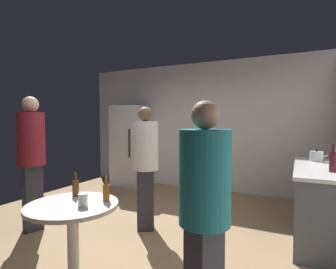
{
  "coord_description": "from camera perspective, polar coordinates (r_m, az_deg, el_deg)",
  "views": [
    {
      "loc": [
        2.02,
        -2.86,
        1.47
      ],
      "look_at": [
        0.29,
        0.62,
        1.27
      ],
      "focal_mm": 28.62,
      "sensor_mm": 36.0,
      "label": 1
    }
  ],
  "objects": [
    {
      "name": "ground_plane",
      "position": [
        3.81,
        -8.72,
        -20.52
      ],
      "size": [
        5.2,
        5.2,
        0.1
      ],
      "primitive_type": "cube",
      "color": "#9E7C56"
    },
    {
      "name": "wall_back",
      "position": [
        5.85,
        6.14,
        1.8
      ],
      "size": [
        5.32,
        0.06,
        2.7
      ],
      "primitive_type": "cube",
      "color": "silver",
      "rests_on": "ground_plane"
    },
    {
      "name": "refrigerator",
      "position": [
        6.15,
        -8.05,
        -2.35
      ],
      "size": [
        0.7,
        0.68,
        1.8
      ],
      "color": "silver",
      "rests_on": "ground_plane"
    },
    {
      "name": "kitchen_counter",
      "position": [
        3.91,
        29.95,
        -12.48
      ],
      "size": [
        0.64,
        1.66,
        0.9
      ],
      "color": "#4C515B",
      "rests_on": "ground_plane"
    },
    {
      "name": "kettle",
      "position": [
        4.28,
        29.1,
        -4.06
      ],
      "size": [
        0.24,
        0.17,
        0.18
      ],
      "color": "#B2B2B7",
      "rests_on": "kitchen_counter"
    },
    {
      "name": "wine_bottle_on_counter",
      "position": [
        3.47,
        31.72,
        -4.9
      ],
      "size": [
        0.08,
        0.08,
        0.31
      ],
      "color": "#3F141E",
      "rests_on": "kitchen_counter"
    },
    {
      "name": "foreground_table",
      "position": [
        2.61,
        -19.65,
        -15.91
      ],
      "size": [
        0.8,
        0.8,
        0.73
      ],
      "color": "beige",
      "rests_on": "ground_plane"
    },
    {
      "name": "beer_bottle_amber",
      "position": [
        2.56,
        -13.03,
        -11.8
      ],
      "size": [
        0.06,
        0.06,
        0.23
      ],
      "color": "#8C5919",
      "rests_on": "foreground_table"
    },
    {
      "name": "beer_bottle_brown",
      "position": [
        2.79,
        -19.08,
        -10.61
      ],
      "size": [
        0.06,
        0.06,
        0.23
      ],
      "color": "#593314",
      "rests_on": "foreground_table"
    },
    {
      "name": "plastic_cup_white",
      "position": [
        2.46,
        -17.68,
        -13.16
      ],
      "size": [
        0.08,
        0.08,
        0.11
      ],
      "primitive_type": "cylinder",
      "color": "white",
      "rests_on": "foreground_table"
    },
    {
      "name": "person_in_maroon_shirt",
      "position": [
        3.98,
        -27.06,
        -3.39
      ],
      "size": [
        0.43,
        0.43,
        1.78
      ],
      "rotation": [
        0.0,
        0.0,
        -0.32
      ],
      "color": "#2D2D38",
      "rests_on": "ground_plane"
    },
    {
      "name": "person_in_teal_shirt",
      "position": [
        1.83,
        7.8,
        -14.13
      ],
      "size": [
        0.45,
        0.45,
        1.6
      ],
      "rotation": [
        0.0,
        0.0,
        2.73
      ],
      "color": "#2D2D38",
      "rests_on": "ground_plane"
    },
    {
      "name": "person_in_white_shirt",
      "position": [
        3.59,
        -4.82,
        -5.1
      ],
      "size": [
        0.46,
        0.46,
        1.65
      ],
      "rotation": [
        0.0,
        0.0,
        -1.08
      ],
      "color": "#2D2D38",
      "rests_on": "ground_plane"
    }
  ]
}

